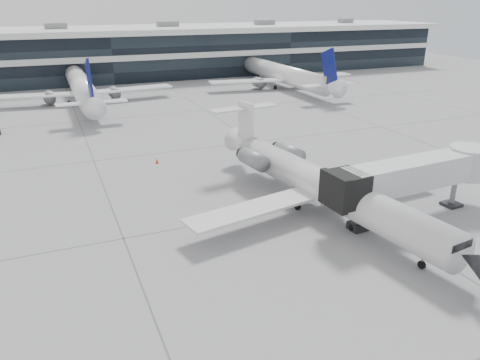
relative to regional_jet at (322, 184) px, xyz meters
name	(u,v)px	position (x,y,z in m)	size (l,w,h in m)	color
ground	(244,217)	(-6.60, 1.38, -2.47)	(220.00, 220.00, 0.00)	gray
terminal	(106,56)	(-6.60, 83.38, 2.53)	(170.00, 22.00, 10.00)	black
bg_jet_center	(83,102)	(-14.60, 56.38, -2.47)	(32.00, 40.00, 9.60)	white
bg_jet_right	(282,87)	(25.40, 56.38, -2.47)	(32.00, 40.00, 9.60)	white
regional_jet	(322,184)	(0.00, 0.00, 0.00)	(25.11, 31.34, 7.24)	silver
jet_bridge	(420,173)	(6.91, -3.83, 1.33)	(16.27, 4.16, 5.22)	silver
traffic_cone	(157,161)	(-10.14, 17.89, -2.20)	(0.48, 0.48, 0.57)	#F1350C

